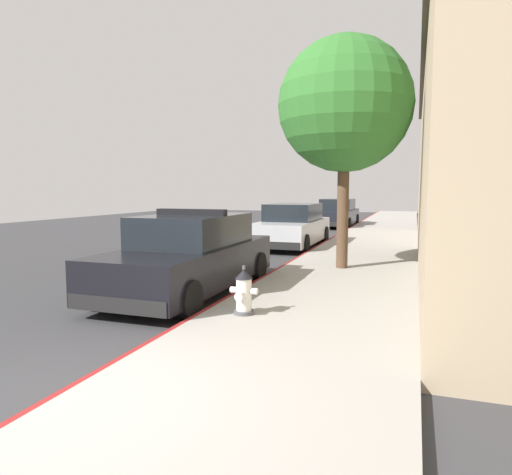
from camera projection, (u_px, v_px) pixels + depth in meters
ground_plane at (174, 255)px, 15.10m from camera, size 33.29×60.00×0.20m
sidewalk_pavement at (359, 259)px, 13.11m from camera, size 3.22×60.00×0.14m
curb_painted_edge at (302, 257)px, 13.65m from camera, size 0.08×60.00×0.14m
police_cruiser at (191, 256)px, 9.15m from camera, size 1.94×4.84×1.68m
parked_car_silver_ahead at (293, 226)px, 16.57m from camera, size 1.94×4.84×1.56m
parked_car_dark_far at (337, 214)px, 25.49m from camera, size 1.94×4.84×1.56m
fire_hydrant at (244, 292)px, 7.06m from camera, size 0.44×0.40×0.76m
street_tree at (345, 106)px, 10.92m from camera, size 3.21×3.21×5.55m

